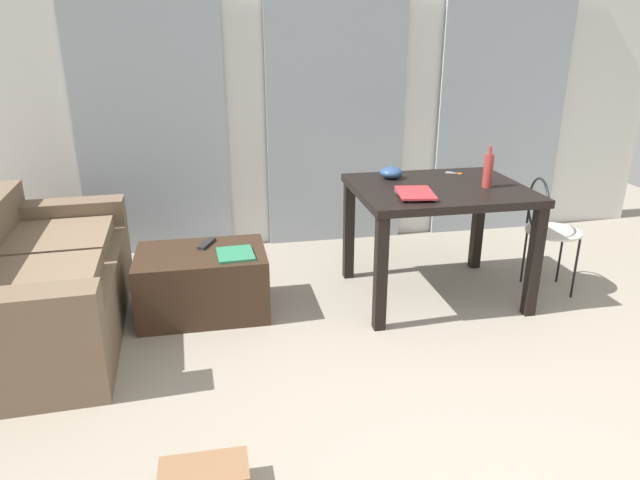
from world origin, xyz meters
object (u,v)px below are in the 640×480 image
wire_chair (546,222)px  craft_table (438,202)px  shoebox (205,480)px  bowl (391,173)px  magazine (235,254)px  coffee_table (203,282)px  couch (36,286)px  scissors (456,173)px  book_stack (415,194)px  bottle_near (488,170)px  tv_remote_primary (206,244)px

wire_chair → craft_table: bearing=174.8°
shoebox → craft_table: bearing=44.9°
bowl → magazine: size_ratio=0.61×
coffee_table → bowl: (1.30, 0.22, 0.60)m
coffee_table → magazine: size_ratio=3.19×
couch → scissors: scissors is taller
wire_chair → scissors: 0.69m
book_stack → magazine: bearing=173.0°
bowl → shoebox: bowl is taller
wire_chair → scissors: bearing=144.7°
bowl → book_stack: size_ratio=0.47×
book_stack → scissors: size_ratio=2.83×
bottle_near → craft_table: bearing=163.2°
craft_table → magazine: craft_table is taller
bowl → shoebox: (-1.31, -1.81, -0.75)m
bowl → shoebox: size_ratio=0.44×
book_stack → tv_remote_primary: (-1.27, 0.35, -0.36)m
scissors → tv_remote_primary: scissors is taller
bowl → scissors: bowl is taller
book_stack → magazine: 1.16m
craft_table → shoebox: bearing=-135.1°
book_stack → magazine: (-1.10, 0.14, -0.37)m
coffee_table → bottle_near: bottle_near is taller
coffee_table → wire_chair: wire_chair is taller
bottle_near → bowl: size_ratio=1.73×
book_stack → bowl: bearing=90.8°
coffee_table → tv_remote_primary: (0.04, 0.12, 0.22)m
couch → book_stack: book_stack is taller
craft_table → scissors: size_ratio=9.54×
scissors → bottle_near: bearing=-83.6°
scissors → book_stack: bearing=-134.2°
bottle_near → scissors: bearing=96.4°
book_stack → shoebox: bearing=-134.2°
bottle_near → couch: bearing=179.1°
coffee_table → wire_chair: bearing=-2.5°
wire_chair → magazine: 2.10m
tv_remote_primary → shoebox: size_ratio=0.54×
coffee_table → book_stack: (1.31, -0.23, 0.58)m
craft_table → wire_chair: size_ratio=1.36×
couch → wire_chair: wire_chair is taller
shoebox → tv_remote_primary: bearing=88.4°
magazine → bowl: bearing=13.2°
bottle_near → coffee_table: bearing=176.3°
bottle_near → shoebox: size_ratio=0.76×
wire_chair → magazine: bearing=179.9°
shoebox → couch: bearing=122.4°
coffee_table → craft_table: size_ratio=0.73×
scissors → craft_table: bearing=-129.2°
wire_chair → magazine: wire_chair is taller
wire_chair → bottle_near: size_ratio=3.04×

